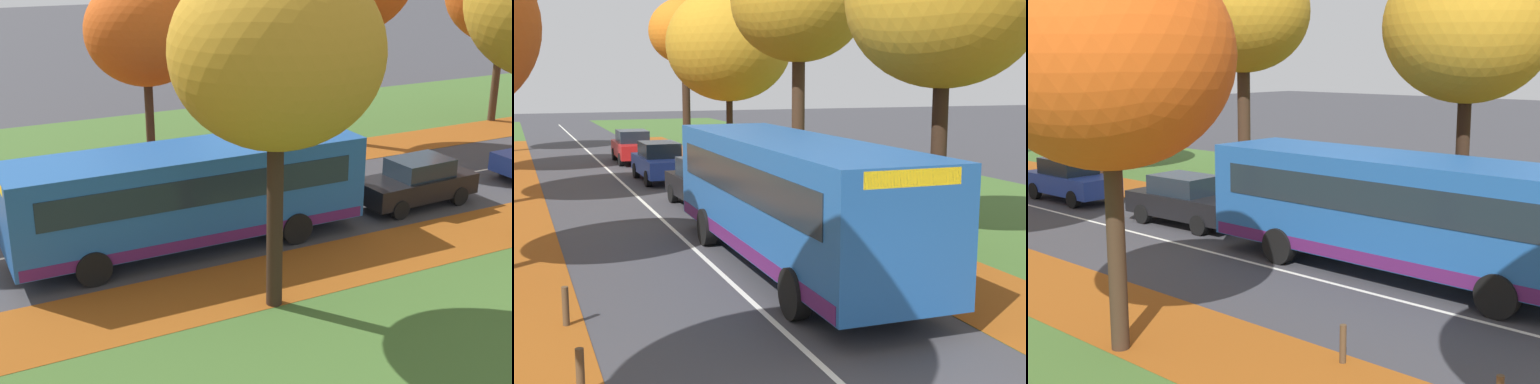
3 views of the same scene
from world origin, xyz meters
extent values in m
cube|color=#3D6028|center=(9.20, 20.00, 0.00)|extent=(12.00, 90.00, 0.01)
cube|color=#8C4714|center=(4.60, 14.00, 0.01)|extent=(2.80, 60.00, 0.00)
cube|color=silver|center=(0.00, 20.00, 0.00)|extent=(0.12, 80.00, 0.01)
cylinder|color=black|center=(5.81, 8.83, 2.21)|extent=(0.40, 0.40, 4.41)
cylinder|color=#382619|center=(5.60, 17.55, 2.59)|extent=(0.47, 0.47, 5.19)
ellipsoid|color=#B27F1E|center=(5.60, 17.55, 7.01)|extent=(4.86, 4.86, 4.37)
cylinder|color=black|center=(6.03, 27.45, 1.78)|extent=(0.32, 0.32, 3.56)
ellipsoid|color=#B27F1E|center=(6.03, 27.45, 5.86)|extent=(6.13, 6.13, 5.51)
cylinder|color=black|center=(6.02, 36.44, 2.68)|extent=(0.48, 0.48, 5.35)
ellipsoid|color=orange|center=(6.02, 36.44, 6.99)|extent=(4.37, 4.37, 3.93)
cylinder|color=#4C3823|center=(-3.55, 3.24, 0.34)|extent=(0.12, 0.12, 0.68)
cylinder|color=#4C3823|center=(-3.52, 6.17, 0.36)|extent=(0.12, 0.12, 0.72)
cube|color=#1E5199|center=(1.61, 8.34, 1.73)|extent=(2.52, 10.41, 2.50)
cube|color=#19232D|center=(1.59, 3.20, 2.08)|extent=(2.30, 0.11, 1.30)
cube|color=#19232D|center=(1.61, 8.34, 2.13)|extent=(2.56, 9.16, 0.80)
cube|color=#4C1951|center=(1.61, 8.34, 0.66)|extent=(2.54, 10.20, 0.32)
cube|color=yellow|center=(1.59, 3.18, 2.80)|extent=(1.75, 0.08, 0.28)
cylinder|color=black|center=(2.79, 5.11, 0.48)|extent=(0.30, 0.96, 0.96)
cylinder|color=black|center=(0.41, 5.12, 0.48)|extent=(0.30, 0.96, 0.96)
cylinder|color=black|center=(2.80, 11.20, 0.48)|extent=(0.30, 0.96, 0.96)
cylinder|color=black|center=(0.42, 11.20, 0.48)|extent=(0.30, 0.96, 0.96)
cube|color=black|center=(1.81, 16.41, 0.67)|extent=(1.91, 4.28, 0.70)
cube|color=#19232D|center=(1.80, 16.56, 1.32)|extent=(1.54, 2.09, 0.60)
cylinder|color=black|center=(2.65, 15.15, 0.32)|extent=(0.25, 0.65, 0.64)
cylinder|color=black|center=(1.09, 15.07, 0.32)|extent=(0.25, 0.65, 0.64)
cylinder|color=black|center=(2.52, 17.75, 0.32)|extent=(0.25, 0.65, 0.64)
cylinder|color=black|center=(0.96, 17.67, 0.32)|extent=(0.25, 0.65, 0.64)
cube|color=#233D9E|center=(1.59, 22.85, 0.67)|extent=(1.74, 4.22, 0.70)
cube|color=#19232D|center=(1.58, 23.00, 1.32)|extent=(1.46, 2.03, 0.60)
cylinder|color=black|center=(2.38, 21.56, 0.32)|extent=(0.23, 0.64, 0.64)
cylinder|color=black|center=(0.82, 21.54, 0.32)|extent=(0.23, 0.64, 0.64)
cylinder|color=black|center=(2.36, 24.16, 0.32)|extent=(0.23, 0.64, 0.64)
cylinder|color=black|center=(0.79, 24.15, 0.32)|extent=(0.23, 0.64, 0.64)
cube|color=#B21919|center=(1.60, 29.70, 0.67)|extent=(1.78, 4.23, 0.70)
cube|color=#19232D|center=(1.60, 29.85, 1.32)|extent=(1.49, 2.04, 0.60)
cylinder|color=black|center=(2.35, 28.38, 0.32)|extent=(0.23, 0.64, 0.64)
cylinder|color=black|center=(0.79, 28.41, 0.32)|extent=(0.23, 0.64, 0.64)
cylinder|color=black|center=(2.40, 30.99, 0.32)|extent=(0.23, 0.64, 0.64)
cylinder|color=black|center=(0.84, 31.02, 0.32)|extent=(0.23, 0.64, 0.64)
camera|label=1|loc=(19.68, 1.29, 8.61)|focal=50.00mm
camera|label=2|loc=(-4.29, -6.38, 4.39)|focal=50.00mm
camera|label=3|loc=(-13.10, -0.89, 5.30)|focal=50.00mm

